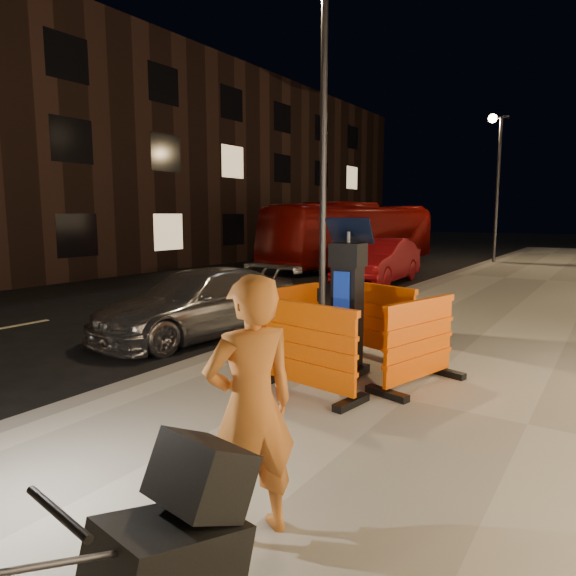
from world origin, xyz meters
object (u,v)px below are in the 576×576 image
Objects in this scene: barrier_kerbside at (285,324)px; man at (251,408)px; barrier_back at (377,320)px; car_red at (378,283)px; barrier_bldgside at (419,343)px; car_silver at (200,335)px; bus_doubledecker at (353,267)px; barrier_front at (309,349)px; parking_kiosk at (347,301)px; stroller at (168,553)px.

man is (1.98, -3.37, 0.32)m from barrier_kerbside.
barrier_back reaches higher than car_red.
barrier_bldgside is 0.80× the size of man.
car_red reaches higher than car_silver.
barrier_back reaches higher than car_silver.
barrier_back is 0.80× the size of man.
bus_doubledecker is (-6.55, 12.70, -0.67)m from barrier_back.
barrier_back is (0.00, 1.90, 0.00)m from barrier_front.
car_silver is 0.95× the size of car_red.
parking_kiosk is at bearing 98.38° from barrier_front.
barrier_kerbside is 1.41× the size of stroller.
man is (4.45, -4.32, 0.99)m from car_silver.
barrier_front and barrier_kerbside have the same top height.
barrier_front is 16.02m from bus_doubledecker.
man reaches higher than barrier_kerbside.
barrier_back is 3.49m from car_silver.
barrier_kerbside is (-0.95, 0.95, 0.00)m from barrier_front.
car_silver is 8.38m from car_red.
barrier_kerbside is at bearing -166.62° from parking_kiosk.
stroller is at bearing -60.38° from barrier_back.
barrier_bldgside reaches higher than car_silver.
barrier_bldgside is (0.95, 0.00, -0.41)m from parking_kiosk.
car_silver is 6.28m from man.
car_silver is at bearing -105.37° from man.
car_silver is 0.43× the size of bus_doubledecker.
barrier_front is 0.33× the size of car_silver.
barrier_back is 0.14× the size of bus_doubledecker.
barrier_front is (0.00, -0.95, -0.41)m from parking_kiosk.
car_red is 5.25m from bus_doubledecker.
stroller is (1.23, -5.22, -0.05)m from barrier_back.
barrier_bldgside is at bearing 13.38° from parking_kiosk.
barrier_back is at bearing -70.31° from car_red.
parking_kiosk is 1.40× the size of barrier_front.
parking_kiosk is 1.40× the size of barrier_kerbside.
barrier_back is 0.33× the size of car_silver.
car_silver is 2.45× the size of man.
barrier_back is 1.34m from barrier_kerbside.
barrier_kerbside is 0.33× the size of car_silver.
stroller is (7.78, -17.92, 0.62)m from bus_doubledecker.
barrier_front is 1.00× the size of barrier_bldgside.
man is at bearing -59.65° from parking_kiosk.
car_silver is 4.34× the size of stroller.
barrier_bldgside is (0.95, -0.95, 0.00)m from barrier_back.
bus_doubledecker is (-2.98, 4.33, 0.00)m from car_red.
man is (1.03, -2.42, 0.32)m from barrier_front.
car_red is 2.58× the size of man.
barrier_kerbside reaches higher than stroller.
stroller is at bearing -160.90° from barrier_bldgside.
barrier_bldgside reaches higher than stroller.
barrier_bldgside is 0.31× the size of car_red.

